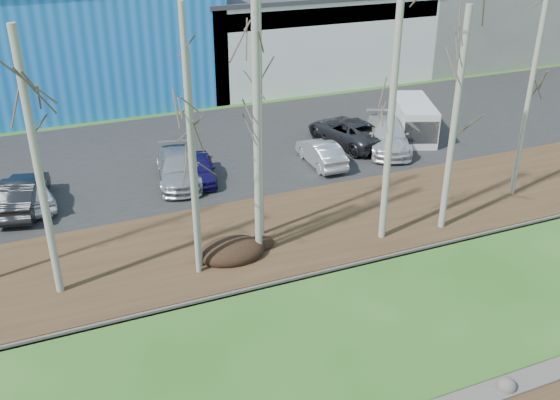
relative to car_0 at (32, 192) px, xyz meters
name	(u,v)px	position (x,y,z in m)	size (l,w,h in m)	color
river	(365,330)	(9.73, -14.11, -0.82)	(80.00, 8.00, 0.90)	black
far_bank_rocks	(312,270)	(9.73, -10.01, -0.82)	(80.00, 0.80, 0.46)	#47423D
far_bank	(281,232)	(9.73, -6.81, -0.75)	(80.00, 7.00, 0.15)	#382616
parking_lot	(209,151)	(9.73, 3.69, -0.75)	(80.00, 14.00, 0.14)	black
building_blue	(65,41)	(3.73, 17.69, 3.33)	(20.40, 12.24, 8.30)	blue
building_white	(299,32)	(21.73, 17.68, 2.59)	(18.36, 12.24, 6.80)	silver
building_grey	(462,15)	(37.73, 17.69, 2.83)	(14.28, 12.24, 7.30)	slate
dirt_mound	(232,250)	(7.08, -8.00, -0.40)	(2.74, 1.94, 0.54)	black
birch_0	(38,170)	(0.44, -7.85, 4.16)	(0.28, 0.28, 9.67)	#ADA79D
birch_2	(193,165)	(5.66, -8.17, 3.63)	(0.28, 0.28, 8.60)	#ADA79D
birch_3	(191,149)	(5.52, -8.58, 4.39)	(0.20, 0.20, 10.14)	#ADA79D
birch_4	(257,136)	(8.19, -8.16, 4.36)	(0.28, 0.28, 10.07)	#ADA79D
birch_5	(260,120)	(8.87, -6.73, 4.45)	(0.21, 0.21, 10.24)	#ADA79D
birch_6	(392,112)	(13.51, -8.96, 4.87)	(0.29, 0.29, 11.08)	#ADA79D
birch_7	(454,124)	(16.40, -9.21, 4.06)	(0.28, 0.28, 9.47)	#ADA79D
birch_8	(531,85)	(21.63, -7.75, 4.76)	(0.24, 0.24, 10.87)	#ADA79D
car_0	(32,192)	(0.00, 0.00, 0.00)	(1.61, 4.01, 1.37)	white
car_1	(22,194)	(-0.42, -0.23, 0.10)	(1.65, 4.73, 1.56)	black
car_2	(178,168)	(6.98, 0.04, 0.05)	(2.05, 5.04, 1.46)	#97999E
car_3	(200,169)	(8.02, -0.27, -0.04)	(1.51, 3.75, 1.28)	#181054
car_4	(321,153)	(14.65, -0.81, -0.02)	(1.41, 4.05, 1.33)	#A4A4A6
car_5	(348,131)	(17.51, 1.43, 0.09)	(2.56, 5.55, 1.54)	#2C2B2E
car_6	(387,135)	(19.22, -0.12, 0.12)	(2.25, 5.52, 1.60)	silver
van_white	(413,120)	(21.61, 0.89, 0.39)	(3.72, 5.29, 2.14)	white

